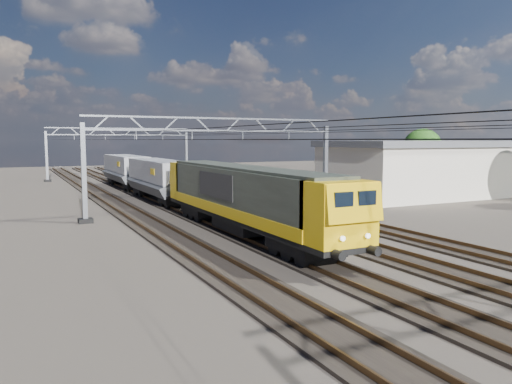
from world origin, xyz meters
name	(u,v)px	position (x,y,z in m)	size (l,w,h in m)	color
ground	(241,221)	(0.00, 0.00, 0.00)	(160.00, 160.00, 0.00)	black
track_outer_west	(153,227)	(-6.00, 0.00, 0.07)	(2.60, 140.00, 0.30)	black
track_loco	(213,222)	(-2.00, 0.00, 0.07)	(2.60, 140.00, 0.30)	black
track_inner_east	(267,218)	(2.00, 0.00, 0.07)	(2.60, 140.00, 0.30)	black
track_outer_east	(316,214)	(6.00, 0.00, 0.07)	(2.60, 140.00, 0.30)	black
catenary_gantry_mid	(218,161)	(0.00, 4.00, 3.91)	(19.90, 0.90, 7.11)	gray
catenary_gantry_far	(121,151)	(0.00, 40.00, 3.91)	(19.90, 0.90, 7.11)	gray
overhead_wires	(199,136)	(0.00, 8.00, 5.75)	(12.03, 140.00, 0.53)	black
locomotive	(244,196)	(-2.00, -4.81, 2.33)	(2.76, 21.10, 3.62)	black
hopper_wagon_lead	(160,177)	(-2.00, 12.89, 2.23)	(3.38, 13.00, 3.25)	black
hopper_wagon_mid	(126,168)	(-2.00, 27.09, 2.23)	(3.38, 13.00, 3.25)	black
industrial_shed	(421,168)	(22.00, 6.00, 2.73)	(18.60, 10.60, 5.40)	beige
tree_far	(426,150)	(30.32, 13.79, 4.32)	(5.08, 4.68, 6.79)	#382A19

